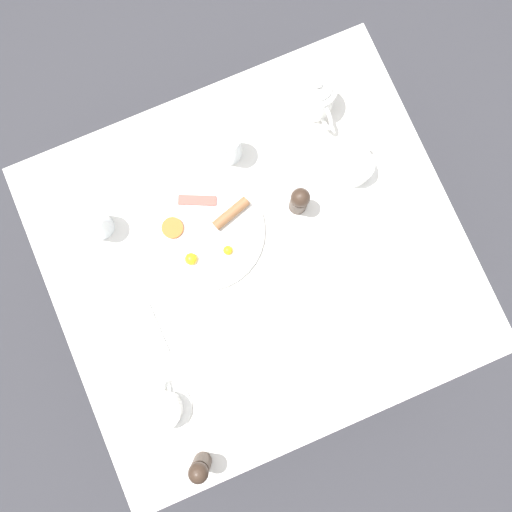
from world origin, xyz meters
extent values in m
plane|color=#333338|center=(0.00, 0.00, 0.00)|extent=(8.00, 8.00, 0.00)
cube|color=silver|center=(0.00, 0.00, 0.72)|extent=(0.96, 1.05, 0.03)
cylinder|color=brown|center=(-0.43, -0.48, 0.35)|extent=(0.04, 0.04, 0.70)
cylinder|color=brown|center=(0.43, -0.48, 0.35)|extent=(0.04, 0.04, 0.70)
cylinder|color=brown|center=(-0.43, 0.48, 0.35)|extent=(0.04, 0.04, 0.70)
cylinder|color=brown|center=(0.43, 0.48, 0.35)|extent=(0.04, 0.04, 0.70)
cylinder|color=white|center=(-0.11, -0.10, 0.74)|extent=(0.31, 0.31, 0.01)
cylinder|color=white|center=(-0.06, -0.16, 0.75)|extent=(0.07, 0.07, 0.00)
sphere|color=yellow|center=(-0.06, -0.16, 0.76)|extent=(0.03, 0.03, 0.03)
cylinder|color=white|center=(-0.04, -0.06, 0.75)|extent=(0.06, 0.06, 0.00)
sphere|color=yellow|center=(-0.04, -0.06, 0.76)|extent=(0.02, 0.02, 0.02)
cylinder|color=brown|center=(-0.13, -0.02, 0.76)|extent=(0.06, 0.11, 0.03)
cube|color=#B74C42|center=(-0.20, -0.08, 0.75)|extent=(0.07, 0.10, 0.01)
cylinder|color=#D16023|center=(-0.15, -0.17, 0.75)|extent=(0.06, 0.06, 0.01)
cylinder|color=white|center=(0.33, 0.34, 0.78)|extent=(0.10, 0.10, 0.10)
cylinder|color=white|center=(0.33, 0.34, 0.84)|extent=(0.07, 0.07, 0.01)
sphere|color=white|center=(0.33, 0.34, 0.85)|extent=(0.02, 0.02, 0.02)
cone|color=white|center=(0.26, 0.33, 0.79)|extent=(0.06, 0.03, 0.05)
torus|color=white|center=(0.38, 0.34, 0.78)|extent=(0.08, 0.02, 0.08)
cylinder|color=white|center=(-0.32, 0.30, 0.78)|extent=(0.10, 0.10, 0.10)
cylinder|color=white|center=(-0.32, 0.30, 0.84)|extent=(0.07, 0.07, 0.01)
sphere|color=white|center=(-0.32, 0.30, 0.85)|extent=(0.02, 0.02, 0.02)
cone|color=white|center=(-0.39, 0.30, 0.79)|extent=(0.06, 0.02, 0.05)
torus|color=white|center=(-0.26, 0.31, 0.78)|extent=(0.08, 0.01, 0.08)
cylinder|color=white|center=(0.26, -0.36, 0.74)|extent=(0.13, 0.13, 0.01)
cylinder|color=white|center=(0.26, -0.36, 0.77)|extent=(0.09, 0.09, 0.06)
cylinder|color=olive|center=(0.26, -0.36, 0.76)|extent=(0.08, 0.08, 0.04)
torus|color=white|center=(0.22, -0.34, 0.77)|extent=(0.04, 0.02, 0.04)
cylinder|color=white|center=(-0.11, 0.32, 0.74)|extent=(0.13, 0.13, 0.01)
cylinder|color=white|center=(-0.11, 0.32, 0.77)|extent=(0.09, 0.09, 0.06)
cylinder|color=olive|center=(-0.11, 0.32, 0.76)|extent=(0.08, 0.08, 0.04)
torus|color=white|center=(-0.14, 0.37, 0.77)|extent=(0.03, 0.04, 0.04)
cylinder|color=white|center=(-0.28, 0.04, 0.79)|extent=(0.07, 0.07, 0.11)
cylinder|color=white|center=(-0.23, -0.34, 0.79)|extent=(0.07, 0.07, 0.11)
cylinder|color=#38281E|center=(0.42, -0.32, 0.77)|extent=(0.05, 0.05, 0.08)
sphere|color=#38281E|center=(0.42, -0.32, 0.83)|extent=(0.05, 0.05, 0.05)
cylinder|color=#38281E|center=(-0.08, 0.15, 0.77)|extent=(0.05, 0.05, 0.08)
sphere|color=#38281E|center=(-0.08, 0.15, 0.83)|extent=(0.05, 0.05, 0.05)
cube|color=white|center=(0.07, -0.34, 0.74)|extent=(0.15, 0.09, 0.01)
cube|color=silver|center=(0.23, 0.03, 0.74)|extent=(0.16, 0.09, 0.00)
cube|color=silver|center=(0.34, -0.16, 0.74)|extent=(0.17, 0.13, 0.00)
camera|label=1|loc=(0.14, -0.06, 2.02)|focal=35.00mm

